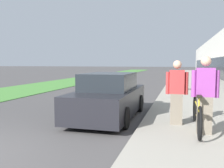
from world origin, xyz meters
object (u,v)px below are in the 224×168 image
(tandem_bicycle, at_px, (197,114))
(parked_sedan_curbside, at_px, (109,97))
(person_rider, at_px, (205,95))
(person_bystander, at_px, (177,92))

(tandem_bicycle, xyz_separation_m, parked_sedan_curbside, (-2.61, 1.27, 0.14))
(tandem_bicycle, bearing_deg, person_rider, -66.42)
(tandem_bicycle, relative_size, person_bystander, 1.52)
(person_rider, relative_size, parked_sedan_curbside, 0.43)
(tandem_bicycle, bearing_deg, person_bystander, 139.72)
(person_rider, bearing_deg, person_bystander, 130.56)
(person_bystander, height_order, parked_sedan_curbside, person_bystander)
(person_bystander, bearing_deg, person_rider, -49.44)
(person_rider, bearing_deg, parked_sedan_curbside, 149.99)
(parked_sedan_curbside, bearing_deg, person_bystander, -21.75)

